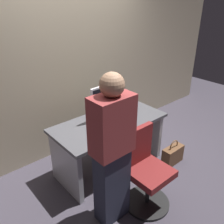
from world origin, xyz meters
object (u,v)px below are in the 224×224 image
at_px(handbag, 173,155).
at_px(desk, 110,135).
at_px(book_stack, 128,107).
at_px(monitor, 108,99).
at_px(mouse, 134,117).
at_px(keyboard, 116,125).
at_px(office_chair, 145,172).
at_px(person_at_desk, 112,153).
at_px(cup_near_keyboard, 93,133).

bearing_deg(handbag, desk, 143.69).
bearing_deg(handbag, book_stack, 116.57).
bearing_deg(monitor, mouse, -49.50).
bearing_deg(keyboard, monitor, 70.20).
xyz_separation_m(office_chair, keyboard, (0.10, 0.62, 0.31)).
relative_size(office_chair, mouse, 9.40).
height_order(person_at_desk, monitor, person_at_desk).
relative_size(desk, monitor, 2.78).
distance_m(keyboard, cup_near_keyboard, 0.37).
xyz_separation_m(keyboard, cup_near_keyboard, (-0.37, -0.03, 0.04)).
height_order(desk, mouse, mouse).
bearing_deg(desk, handbag, -36.31).
height_order(desk, monitor, monitor).
relative_size(keyboard, book_stack, 1.97).
distance_m(desk, office_chair, 0.77).
relative_size(person_at_desk, cup_near_keyboard, 16.50).
bearing_deg(office_chair, keyboard, 80.61).
relative_size(person_at_desk, mouse, 16.39).
height_order(person_at_desk, cup_near_keyboard, person_at_desk).
bearing_deg(cup_near_keyboard, handbag, -18.32).
height_order(office_chair, handbag, office_chair).
height_order(cup_near_keyboard, book_stack, cup_near_keyboard).
distance_m(mouse, book_stack, 0.27).
relative_size(keyboard, cup_near_keyboard, 4.33).
distance_m(office_chair, cup_near_keyboard, 0.73).
distance_m(mouse, cup_near_keyboard, 0.68).
height_order(person_at_desk, handbag, person_at_desk).
relative_size(mouse, book_stack, 0.46).
height_order(office_chair, keyboard, office_chair).
xyz_separation_m(keyboard, book_stack, (0.43, 0.22, 0.03)).
bearing_deg(handbag, keyboard, 151.74).
height_order(desk, book_stack, book_stack).
relative_size(person_at_desk, monitor, 3.03).
xyz_separation_m(person_at_desk, cup_near_keyboard, (0.15, 0.50, -0.07)).
bearing_deg(handbag, office_chair, -165.58).
distance_m(person_at_desk, handbag, 1.45).
bearing_deg(book_stack, desk, -167.92).
relative_size(monitor, handbag, 1.43).
relative_size(cup_near_keyboard, handbag, 0.26).
distance_m(person_at_desk, book_stack, 1.21).
bearing_deg(keyboard, handbag, -29.71).
height_order(monitor, mouse, monitor).
relative_size(monitor, book_stack, 2.48).
xyz_separation_m(mouse, book_stack, (0.12, 0.23, 0.02)).
bearing_deg(book_stack, handbag, -63.43).
distance_m(monitor, book_stack, 0.41).
xyz_separation_m(person_at_desk, handbag, (1.26, 0.13, -0.70)).
distance_m(person_at_desk, monitor, 1.00).
distance_m(desk, cup_near_keyboard, 0.50).
xyz_separation_m(monitor, book_stack, (0.35, -0.03, -0.22)).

